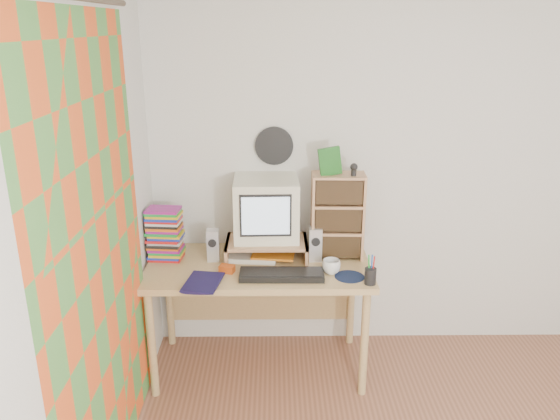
{
  "coord_description": "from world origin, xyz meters",
  "views": [
    {
      "loc": [
        -0.93,
        -1.76,
        2.18
      ],
      "look_at": [
        -0.9,
        1.33,
        1.13
      ],
      "focal_mm": 35.0,
      "sensor_mm": 36.0,
      "label": 1
    }
  ],
  "objects_px": {
    "crt_monitor": "(266,209)",
    "dvd_stack": "(165,237)",
    "cd_rack": "(337,216)",
    "keyboard": "(282,275)",
    "mug": "(331,267)",
    "desk": "(259,279)",
    "diary": "(186,280)"
  },
  "relations": [
    {
      "from": "crt_monitor",
      "to": "dvd_stack",
      "type": "xyz_separation_m",
      "value": [
        -0.64,
        -0.06,
        -0.17
      ]
    },
    {
      "from": "cd_rack",
      "to": "keyboard",
      "type": "bearing_deg",
      "value": -137.02
    },
    {
      "from": "cd_rack",
      "to": "mug",
      "type": "height_order",
      "value": "cd_rack"
    },
    {
      "from": "desk",
      "to": "keyboard",
      "type": "bearing_deg",
      "value": -60.71
    },
    {
      "from": "mug",
      "to": "diary",
      "type": "distance_m",
      "value": 0.86
    },
    {
      "from": "desk",
      "to": "diary",
      "type": "relative_size",
      "value": 5.81
    },
    {
      "from": "crt_monitor",
      "to": "cd_rack",
      "type": "height_order",
      "value": "cd_rack"
    },
    {
      "from": "desk",
      "to": "mug",
      "type": "distance_m",
      "value": 0.52
    },
    {
      "from": "dvd_stack",
      "to": "cd_rack",
      "type": "distance_m",
      "value": 1.1
    },
    {
      "from": "dvd_stack",
      "to": "cd_rack",
      "type": "height_order",
      "value": "cd_rack"
    },
    {
      "from": "keyboard",
      "to": "dvd_stack",
      "type": "xyz_separation_m",
      "value": [
        -0.74,
        0.28,
        0.13
      ]
    },
    {
      "from": "desk",
      "to": "keyboard",
      "type": "height_order",
      "value": "keyboard"
    },
    {
      "from": "mug",
      "to": "crt_monitor",
      "type": "bearing_deg",
      "value": 143.95
    },
    {
      "from": "crt_monitor",
      "to": "mug",
      "type": "height_order",
      "value": "crt_monitor"
    },
    {
      "from": "keyboard",
      "to": "cd_rack",
      "type": "relative_size",
      "value": 0.91
    },
    {
      "from": "keyboard",
      "to": "mug",
      "type": "relative_size",
      "value": 4.53
    },
    {
      "from": "keyboard",
      "to": "dvd_stack",
      "type": "distance_m",
      "value": 0.8
    },
    {
      "from": "keyboard",
      "to": "cd_rack",
      "type": "bearing_deg",
      "value": 42.05
    },
    {
      "from": "dvd_stack",
      "to": "mug",
      "type": "height_order",
      "value": "dvd_stack"
    },
    {
      "from": "mug",
      "to": "desk",
      "type": "bearing_deg",
      "value": 155.55
    },
    {
      "from": "desk",
      "to": "diary",
      "type": "xyz_separation_m",
      "value": [
        -0.41,
        -0.33,
        0.16
      ]
    },
    {
      "from": "keyboard",
      "to": "cd_rack",
      "type": "distance_m",
      "value": 0.54
    },
    {
      "from": "crt_monitor",
      "to": "dvd_stack",
      "type": "height_order",
      "value": "crt_monitor"
    },
    {
      "from": "mug",
      "to": "keyboard",
      "type": "bearing_deg",
      "value": -170.0
    },
    {
      "from": "diary",
      "to": "cd_rack",
      "type": "bearing_deg",
      "value": 32.07
    },
    {
      "from": "desk",
      "to": "diary",
      "type": "distance_m",
      "value": 0.55
    },
    {
      "from": "desk",
      "to": "dvd_stack",
      "type": "bearing_deg",
      "value": 177.08
    },
    {
      "from": "cd_rack",
      "to": "diary",
      "type": "bearing_deg",
      "value": -155.17
    },
    {
      "from": "keyboard",
      "to": "dvd_stack",
      "type": "height_order",
      "value": "dvd_stack"
    },
    {
      "from": "desk",
      "to": "mug",
      "type": "bearing_deg",
      "value": -24.45
    },
    {
      "from": "desk",
      "to": "crt_monitor",
      "type": "bearing_deg",
      "value": 61.52
    },
    {
      "from": "cd_rack",
      "to": "dvd_stack",
      "type": "bearing_deg",
      "value": -176.65
    }
  ]
}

